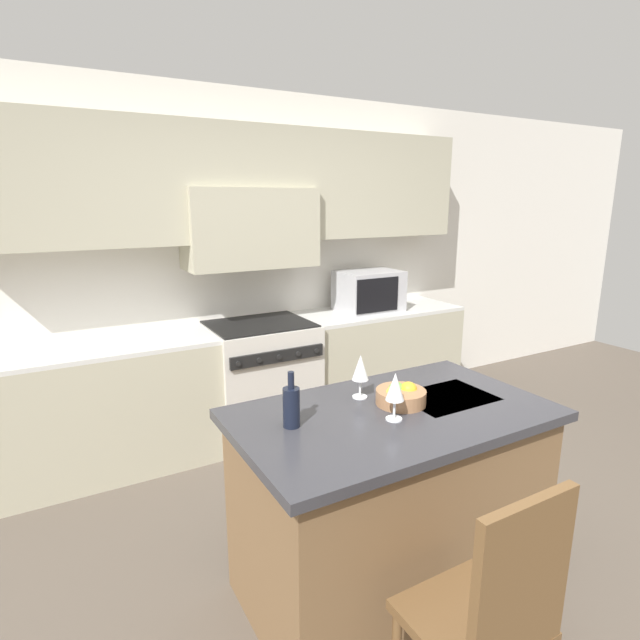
{
  "coord_description": "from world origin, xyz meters",
  "views": [
    {
      "loc": [
        -1.43,
        -1.55,
        1.87
      ],
      "look_at": [
        -0.06,
        0.9,
        1.18
      ],
      "focal_mm": 28.0,
      "sensor_mm": 36.0,
      "label": 1
    }
  ],
  "objects_px": {
    "wine_bottle": "(291,406)",
    "microwave": "(369,291)",
    "wine_glass_far": "(360,369)",
    "fruit_bowl": "(401,395)",
    "island_chair": "(492,612)",
    "wine_glass_near": "(395,388)",
    "range_stove": "(261,379)"
  },
  "relations": [
    {
      "from": "microwave",
      "to": "island_chair",
      "type": "relative_size",
      "value": 0.52
    },
    {
      "from": "range_stove",
      "to": "fruit_bowl",
      "type": "distance_m",
      "value": 1.87
    },
    {
      "from": "range_stove",
      "to": "wine_glass_far",
      "type": "bearing_deg",
      "value": -95.6
    },
    {
      "from": "island_chair",
      "to": "wine_glass_near",
      "type": "bearing_deg",
      "value": 80.63
    },
    {
      "from": "fruit_bowl",
      "to": "wine_glass_near",
      "type": "bearing_deg",
      "value": -137.15
    },
    {
      "from": "wine_glass_far",
      "to": "wine_bottle",
      "type": "bearing_deg",
      "value": -164.03
    },
    {
      "from": "island_chair",
      "to": "wine_bottle",
      "type": "relative_size",
      "value": 4.22
    },
    {
      "from": "microwave",
      "to": "wine_bottle",
      "type": "distance_m",
      "value": 2.42
    },
    {
      "from": "island_chair",
      "to": "wine_bottle",
      "type": "height_order",
      "value": "wine_bottle"
    },
    {
      "from": "microwave",
      "to": "wine_glass_far",
      "type": "relative_size",
      "value": 2.49
    },
    {
      "from": "range_stove",
      "to": "wine_bottle",
      "type": "relative_size",
      "value": 3.82
    },
    {
      "from": "island_chair",
      "to": "wine_glass_near",
      "type": "height_order",
      "value": "wine_glass_near"
    },
    {
      "from": "microwave",
      "to": "wine_glass_far",
      "type": "xyz_separation_m",
      "value": [
        -1.2,
        -1.67,
        -0.01
      ]
    },
    {
      "from": "wine_glass_near",
      "to": "fruit_bowl",
      "type": "xyz_separation_m",
      "value": [
        0.13,
        0.13,
        -0.1
      ]
    },
    {
      "from": "wine_glass_far",
      "to": "microwave",
      "type": "bearing_deg",
      "value": 54.19
    },
    {
      "from": "microwave",
      "to": "island_chair",
      "type": "bearing_deg",
      "value": -116.72
    },
    {
      "from": "wine_glass_near",
      "to": "wine_bottle",
      "type": "bearing_deg",
      "value": 159.21
    },
    {
      "from": "wine_bottle",
      "to": "fruit_bowl",
      "type": "height_order",
      "value": "wine_bottle"
    },
    {
      "from": "microwave",
      "to": "wine_glass_near",
      "type": "distance_m",
      "value": 2.29
    },
    {
      "from": "island_chair",
      "to": "fruit_bowl",
      "type": "distance_m",
      "value": 0.94
    },
    {
      "from": "microwave",
      "to": "wine_glass_far",
      "type": "distance_m",
      "value": 2.06
    },
    {
      "from": "microwave",
      "to": "fruit_bowl",
      "type": "bearing_deg",
      "value": -120.6
    },
    {
      "from": "fruit_bowl",
      "to": "range_stove",
      "type": "bearing_deg",
      "value": 88.84
    },
    {
      "from": "island_chair",
      "to": "fruit_bowl",
      "type": "xyz_separation_m",
      "value": [
        0.25,
        0.81,
        0.41
      ]
    },
    {
      "from": "wine_bottle",
      "to": "microwave",
      "type": "bearing_deg",
      "value": 47.67
    },
    {
      "from": "range_stove",
      "to": "island_chair",
      "type": "height_order",
      "value": "island_chair"
    },
    {
      "from": "wine_bottle",
      "to": "fruit_bowl",
      "type": "relative_size",
      "value": 1.04
    },
    {
      "from": "wine_glass_near",
      "to": "wine_glass_far",
      "type": "relative_size",
      "value": 1.0
    },
    {
      "from": "range_stove",
      "to": "island_chair",
      "type": "xyz_separation_m",
      "value": [
        -0.28,
        -2.61,
        0.1
      ]
    },
    {
      "from": "island_chair",
      "to": "wine_bottle",
      "type": "distance_m",
      "value": 1.01
    },
    {
      "from": "wine_bottle",
      "to": "wine_glass_far",
      "type": "height_order",
      "value": "wine_bottle"
    },
    {
      "from": "microwave",
      "to": "wine_bottle",
      "type": "xyz_separation_m",
      "value": [
        -1.63,
        -1.79,
        -0.06
      ]
    }
  ]
}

